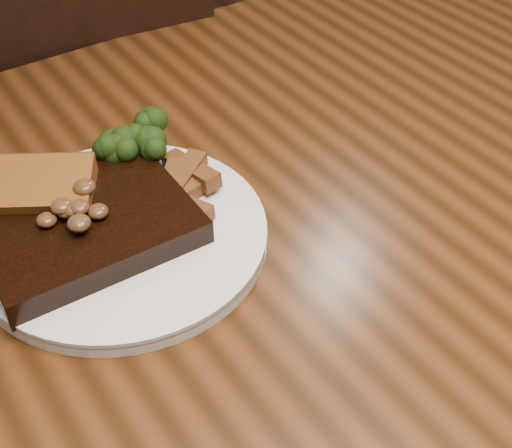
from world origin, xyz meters
The scene contains 9 objects.
dining_table centered at (0.00, 0.00, 0.66)m, with size 1.60×0.90×0.75m.
chair_far centered at (0.03, 0.60, 0.54)m, with size 0.51×0.51×0.97m.
plate centered at (-0.08, 0.08, 0.76)m, with size 0.27×0.27×0.01m, color silver.
steak centered at (-0.11, 0.09, 0.78)m, with size 0.19×0.14×0.03m, color black.
steak_bone centered at (-0.11, 0.03, 0.77)m, with size 0.14×0.01×0.02m, color #BEAF93.
mushroom_pile centered at (-0.12, 0.09, 0.80)m, with size 0.07×0.07×0.03m, color brown, non-canonical shape.
garlic_bread centered at (-0.14, 0.15, 0.77)m, with size 0.12×0.06×0.03m, color brown.
potato_wedges centered at (-0.01, 0.08, 0.77)m, with size 0.10×0.10×0.02m, color brown, non-canonical shape.
broccoli_cluster centered at (-0.02, 0.16, 0.78)m, with size 0.08×0.08×0.04m, color #1E340B, non-canonical shape.
Camera 1 is at (-0.25, -0.39, 1.21)m, focal length 50.00 mm.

